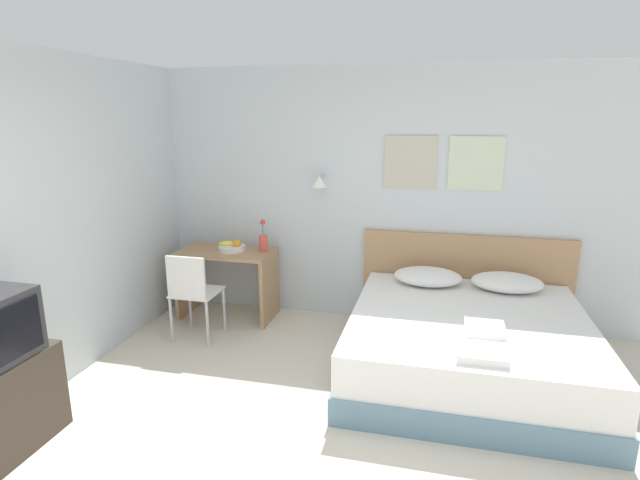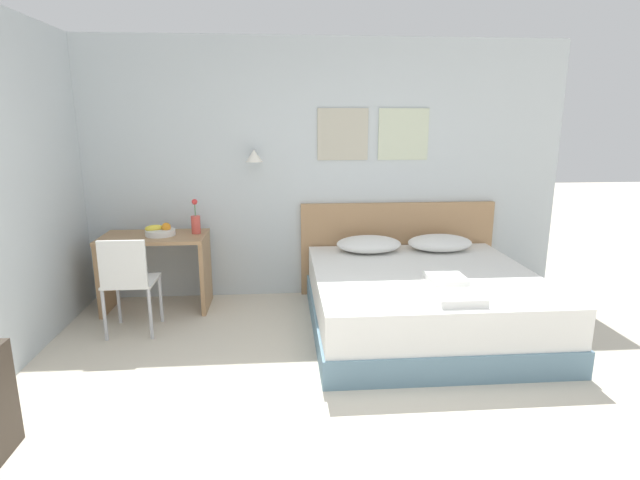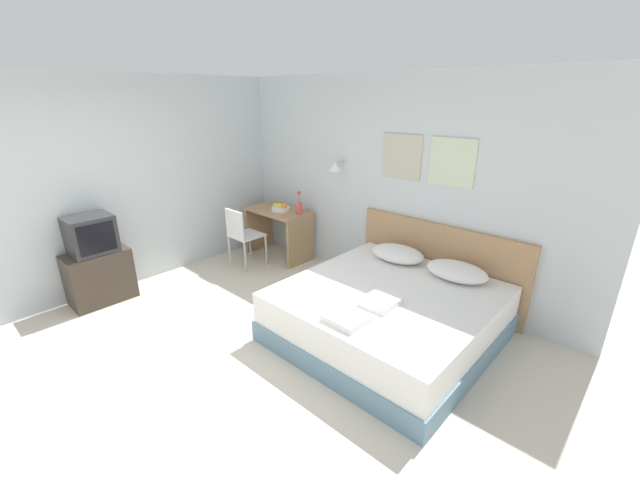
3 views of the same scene
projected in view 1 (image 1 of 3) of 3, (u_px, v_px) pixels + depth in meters
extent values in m
cube|color=silver|center=(375.00, 197.00, 5.20)|extent=(5.35, 0.06, 2.65)
cube|color=#B7B29E|center=(410.00, 162.00, 4.99)|extent=(0.52, 0.02, 0.52)
cube|color=beige|center=(476.00, 163.00, 4.84)|extent=(0.52, 0.02, 0.52)
cylinder|color=#B2B2B7|center=(321.00, 175.00, 5.16)|extent=(0.02, 0.16, 0.02)
cone|color=white|center=(319.00, 181.00, 5.09)|extent=(0.17, 0.17, 0.12)
cube|color=#66899E|center=(466.00, 363.00, 4.24)|extent=(1.96, 2.00, 0.22)
cube|color=white|center=(468.00, 333.00, 4.18)|extent=(1.92, 1.96, 0.32)
cube|color=#A87F56|center=(465.00, 282.00, 5.12)|extent=(2.08, 0.06, 0.99)
ellipsoid|color=white|center=(428.00, 276.00, 4.88)|extent=(0.66, 0.46, 0.16)
ellipsoid|color=white|center=(507.00, 282.00, 4.72)|extent=(0.66, 0.46, 0.16)
cube|color=white|center=(484.00, 328.00, 3.83)|extent=(0.30, 0.32, 0.06)
cube|color=white|center=(482.00, 353.00, 3.42)|extent=(0.34, 0.29, 0.06)
cube|color=#A87F56|center=(226.00, 252.00, 5.34)|extent=(1.00, 0.58, 0.03)
cube|color=#A87F56|center=(188.00, 282.00, 5.54)|extent=(0.04, 0.53, 0.72)
cube|color=#A87F56|center=(270.00, 288.00, 5.32)|extent=(0.04, 0.53, 0.72)
cube|color=white|center=(197.00, 292.00, 4.91)|extent=(0.42, 0.42, 0.02)
cube|color=white|center=(186.00, 278.00, 4.67)|extent=(0.39, 0.03, 0.41)
cylinder|color=#B7B7BC|center=(190.00, 306.00, 5.19)|extent=(0.03, 0.03, 0.46)
cylinder|color=#B7B7BC|center=(224.00, 309.00, 5.10)|extent=(0.03, 0.03, 0.46)
cylinder|color=#B7B7BC|center=(171.00, 320.00, 4.83)|extent=(0.03, 0.03, 0.46)
cylinder|color=#B7B7BC|center=(207.00, 324.00, 4.74)|extent=(0.03, 0.03, 0.46)
cylinder|color=silver|center=(232.00, 248.00, 5.31)|extent=(0.28, 0.28, 0.05)
sphere|color=orange|center=(237.00, 244.00, 5.30)|extent=(0.09, 0.09, 0.09)
ellipsoid|color=yellow|center=(227.00, 244.00, 5.31)|extent=(0.19, 0.13, 0.06)
cylinder|color=#D14C42|center=(263.00, 243.00, 5.28)|extent=(0.09, 0.09, 0.18)
cylinder|color=#3D7538|center=(263.00, 229.00, 5.24)|extent=(0.01, 0.01, 0.14)
sphere|color=#DB3838|center=(263.00, 222.00, 5.22)|extent=(0.06, 0.06, 0.06)
cube|color=#3D3328|center=(2.00, 405.00, 3.26)|extent=(0.42, 0.70, 0.64)
cube|color=black|center=(16.00, 331.00, 3.08)|extent=(0.01, 0.39, 0.35)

